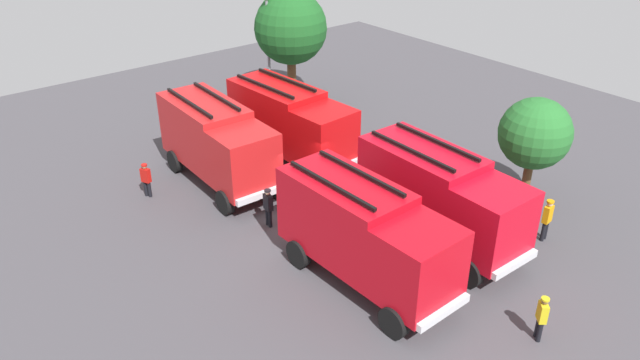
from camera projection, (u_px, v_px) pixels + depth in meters
ground_plane at (320, 208)px, 26.70m from camera, size 46.79×46.79×0.00m
fire_truck_0 at (217, 140)px, 27.79m from camera, size 7.27×2.94×3.88m
fire_truck_1 at (365, 232)px, 21.15m from camera, size 7.25×2.88×3.88m
fire_truck_2 at (290, 121)px, 29.78m from camera, size 7.35×3.15×3.88m
fire_truck_3 at (440, 194)px, 23.45m from camera, size 7.24×2.85×3.88m
firefighter_0 at (460, 189)px, 26.19m from camera, size 0.42×0.28×1.74m
firefighter_1 at (146, 179)px, 27.20m from camera, size 0.48×0.39×1.61m
firefighter_2 at (268, 206)px, 25.00m from camera, size 0.43×0.28×1.71m
firefighter_3 at (542, 316)px, 19.15m from camera, size 0.47×0.46×1.65m
firefighter_4 at (547, 218)px, 24.07m from camera, size 0.29×0.44×1.80m
tree_0 at (291, 28)px, 36.01m from camera, size 4.33×4.33×6.71m
tree_1 at (535, 134)px, 25.82m from camera, size 3.09×3.09×4.78m
traffic_cone_0 at (440, 206)px, 26.28m from camera, size 0.40×0.40×0.56m
traffic_cone_1 at (436, 198)px, 26.70m from camera, size 0.52×0.52×0.75m
lamppost at (268, 42)px, 35.67m from camera, size 0.36×0.36×6.65m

